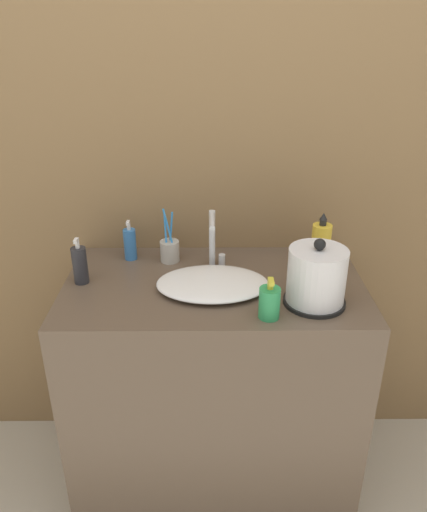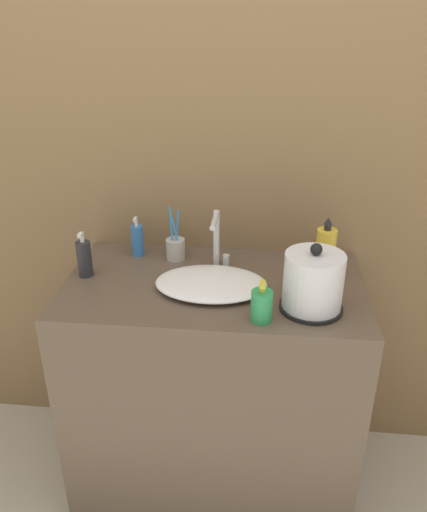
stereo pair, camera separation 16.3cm
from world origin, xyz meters
TOP-DOWN VIEW (x-y plane):
  - wall_back at (0.00, 0.59)m, footprint 6.00×0.04m
  - vanity_counter at (0.00, 0.28)m, footprint 1.01×0.57m
  - sink_basin at (-0.01, 0.25)m, footprint 0.37×0.26m
  - faucet at (-0.00, 0.40)m, footprint 0.06×0.15m
  - electric_kettle at (0.31, 0.15)m, footprint 0.19×0.19m
  - toothbrush_cup at (-0.16, 0.45)m, footprint 0.07×0.07m
  - lotion_bottle at (-0.30, 0.47)m, footprint 0.05×0.05m
  - shampoo_bottle at (0.37, 0.37)m, footprint 0.07×0.07m
  - mouthwash_bottle at (-0.44, 0.29)m, footprint 0.05×0.05m
  - hand_cream_bottle at (0.16, 0.07)m, footprint 0.06×0.06m

SIDE VIEW (x-z plane):
  - vanity_counter at x=0.00m, z-range 0.00..0.88m
  - sink_basin at x=-0.01m, z-range 0.88..0.92m
  - toothbrush_cup at x=-0.16m, z-range 0.82..1.03m
  - hand_cream_bottle at x=0.16m, z-range 0.87..1.00m
  - lotion_bottle at x=-0.30m, z-range 0.87..1.02m
  - mouthwash_bottle at x=-0.44m, z-range 0.87..1.03m
  - electric_kettle at x=0.31m, z-range 0.86..1.08m
  - shampoo_bottle at x=0.37m, z-range 0.86..1.08m
  - faucet at x=0.00m, z-range 0.90..1.10m
  - wall_back at x=0.00m, z-range 0.00..2.60m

